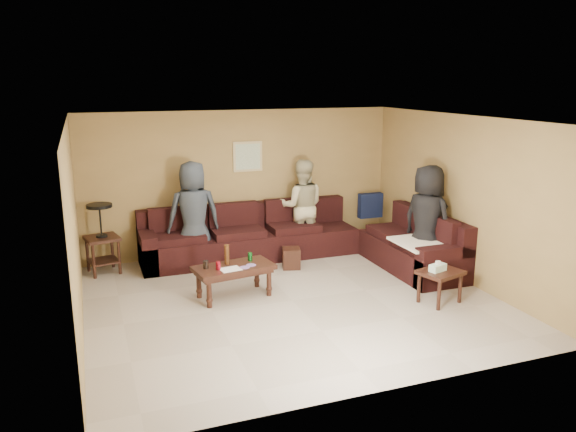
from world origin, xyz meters
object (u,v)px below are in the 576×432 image
object	(u,v)px
coffee_table	(233,270)
person_middle	(302,206)
end_table_left	(102,237)
waste_bin	(291,258)
person_left	(194,215)
side_table_right	(440,275)
sectional_sofa	(306,243)
person_right	(427,220)

from	to	relation	value
coffee_table	person_middle	xyz separation A→B (m)	(1.69, 1.68, 0.44)
end_table_left	person_middle	bearing A→B (deg)	-0.39
waste_bin	person_left	bearing A→B (deg)	155.91
end_table_left	side_table_right	distance (m)	5.17
sectional_sofa	coffee_table	size ratio (longest dim) A/B	3.96
person_middle	person_right	distance (m)	2.26
waste_bin	person_left	xyz separation A→B (m)	(-1.45, 0.65, 0.71)
sectional_sofa	person_left	bearing A→B (deg)	166.21
side_table_right	coffee_table	bearing A→B (deg)	155.61
coffee_table	person_left	world-z (taller)	person_left
end_table_left	person_right	size ratio (longest dim) A/B	0.64
person_middle	coffee_table	bearing A→B (deg)	63.82
person_left	person_right	size ratio (longest dim) A/B	1.00
waste_bin	coffee_table	bearing A→B (deg)	-143.56
sectional_sofa	person_right	distance (m)	2.03
sectional_sofa	side_table_right	size ratio (longest dim) A/B	7.01
person_middle	person_right	bearing A→B (deg)	147.17
end_table_left	side_table_right	xyz separation A→B (m)	(4.29, -2.88, -0.19)
coffee_table	side_table_right	xyz separation A→B (m)	(2.60, -1.18, 0.01)
coffee_table	person_right	distance (m)	3.12
coffee_table	end_table_left	size ratio (longest dim) A/B	1.05
person_left	sectional_sofa	bearing A→B (deg)	166.22
person_left	person_middle	size ratio (longest dim) A/B	1.05
person_middle	person_right	world-z (taller)	person_right
coffee_table	waste_bin	distance (m)	1.51
side_table_right	person_middle	xyz separation A→B (m)	(-0.91, 2.86, 0.43)
sectional_sofa	coffee_table	bearing A→B (deg)	-144.59
sectional_sofa	person_middle	bearing A→B (deg)	75.34
side_table_right	person_middle	bearing A→B (deg)	107.73
end_table_left	person_middle	distance (m)	3.38
sectional_sofa	side_table_right	xyz separation A→B (m)	(1.07, -2.27, 0.07)
coffee_table	waste_bin	world-z (taller)	coffee_table
sectional_sofa	end_table_left	distance (m)	3.29
end_table_left	person_middle	xyz separation A→B (m)	(3.38, -0.02, 0.24)
coffee_table	person_right	xyz separation A→B (m)	(3.08, -0.10, 0.48)
coffee_table	person_middle	distance (m)	2.42
coffee_table	person_middle	world-z (taller)	person_middle
waste_bin	person_middle	distance (m)	1.14
end_table_left	coffee_table	bearing A→B (deg)	-45.22
side_table_right	person_left	xyz separation A→B (m)	(-2.85, 2.71, 0.47)
coffee_table	side_table_right	bearing A→B (deg)	-24.39
waste_bin	side_table_right	bearing A→B (deg)	-55.75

